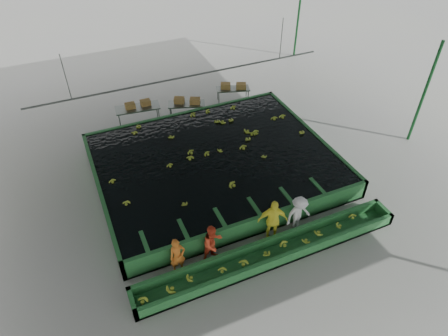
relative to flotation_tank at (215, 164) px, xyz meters
name	(u,v)px	position (x,y,z in m)	size (l,w,h in m)	color
ground	(229,193)	(0.00, -1.50, -0.45)	(80.00, 80.00, 0.00)	gray
shed_roof	(230,86)	(0.00, -1.50, 4.55)	(20.00, 22.00, 0.04)	gray
shed_posts	(229,145)	(0.00, -1.50, 2.05)	(20.00, 22.00, 5.00)	#144C20
flotation_tank	(215,164)	(0.00, 0.00, 0.00)	(10.00, 8.00, 0.90)	#22612C
tank_water	(215,157)	(0.00, 0.00, 0.40)	(9.70, 7.70, 0.00)	black
sorting_trough	(271,253)	(0.00, -5.10, -0.20)	(10.00, 1.00, 0.50)	#22612C
cableway_rail	(184,77)	(0.00, 3.50, 2.55)	(0.08, 0.08, 14.00)	#59605B
rail_hanger_left	(66,78)	(-5.00, 3.50, 3.55)	(0.04, 0.04, 2.00)	#59605B
rail_hanger_right	(281,39)	(5.00, 3.50, 3.55)	(0.04, 0.04, 2.00)	#59605B
worker_a	(178,256)	(-3.14, -4.30, 0.30)	(0.55, 0.36, 1.50)	#BF5F1B
worker_b	(213,243)	(-1.87, -4.30, 0.34)	(0.77, 0.60, 1.58)	red
worker_c	(272,220)	(0.44, -4.30, 0.47)	(1.08, 0.45, 1.84)	#FEF63B
worker_d	(298,214)	(1.54, -4.30, 0.34)	(1.02, 0.59, 1.58)	silver
packing_table_left	(139,116)	(-2.06, 5.15, 0.05)	(2.19, 0.88, 1.00)	#59605B
packing_table_mid	(187,111)	(0.40, 4.72, -0.02)	(1.89, 0.75, 0.86)	#59605B
packing_table_right	(233,95)	(3.31, 5.29, -0.04)	(1.80, 0.72, 0.82)	#59605B
box_stack_left	(138,106)	(-2.01, 5.20, 0.55)	(1.27, 0.35, 0.27)	olive
box_stack_mid	(187,103)	(0.45, 4.76, 0.41)	(1.33, 0.37, 0.29)	olive
box_stack_right	(233,88)	(3.32, 5.27, 0.37)	(1.39, 0.38, 0.30)	olive
floating_bananas	(208,147)	(0.00, 0.80, 0.40)	(8.86, 6.04, 0.12)	olive
trough_bananas	(271,250)	(0.00, -5.10, -0.05)	(8.77, 0.58, 0.12)	olive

